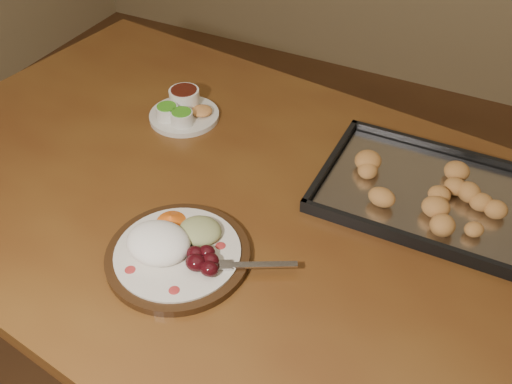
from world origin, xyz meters
The scene contains 4 objects.
dining_table centered at (-0.12, 0.11, 0.65)m, with size 1.60×1.08×0.75m.
dinner_plate centered at (-0.15, -0.07, 0.77)m, with size 0.32×0.25×0.06m.
condiment_saucer centered at (-0.36, 0.30, 0.77)m, with size 0.16×0.16×0.05m.
baking_tray centered at (0.20, 0.28, 0.76)m, with size 0.40×0.30×0.04m.
Camera 1 is at (0.28, -0.60, 1.48)m, focal length 40.00 mm.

